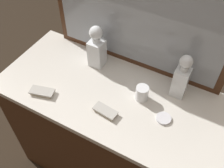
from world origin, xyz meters
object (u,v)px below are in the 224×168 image
at_px(crystal_tumbler_left, 142,94).
at_px(porcelain_dish, 164,118).
at_px(crystal_decanter_rear, 181,80).
at_px(silver_brush_far_right, 42,92).
at_px(silver_brush_center, 105,111).
at_px(crystal_decanter_far_right, 97,50).

bearing_deg(crystal_tumbler_left, porcelain_dish, -24.18).
height_order(crystal_decanter_rear, crystal_tumbler_left, crystal_decanter_rear).
xyz_separation_m(crystal_tumbler_left, silver_brush_far_right, (-0.51, -0.24, -0.03)).
bearing_deg(silver_brush_center, crystal_decanter_far_right, 127.16).
relative_size(crystal_tumbler_left, silver_brush_far_right, 0.60).
relative_size(crystal_decanter_rear, crystal_tumbler_left, 3.16).
distance_m(silver_brush_center, porcelain_dish, 0.31).
xyz_separation_m(silver_brush_far_right, porcelain_dish, (0.67, 0.17, -0.01)).
distance_m(crystal_tumbler_left, silver_brush_center, 0.23).
bearing_deg(crystal_decanter_rear, crystal_tumbler_left, -141.02).
height_order(crystal_decanter_rear, silver_brush_far_right, crystal_decanter_rear).
bearing_deg(crystal_decanter_rear, porcelain_dish, -90.93).
relative_size(crystal_tumbler_left, silver_brush_center, 0.64).
bearing_deg(porcelain_dish, silver_brush_far_right, -165.98).
distance_m(crystal_decanter_far_right, crystal_tumbler_left, 0.39).
relative_size(crystal_tumbler_left, porcelain_dish, 1.11).
xyz_separation_m(crystal_decanter_far_right, crystal_tumbler_left, (0.36, -0.12, -0.07)).
xyz_separation_m(crystal_tumbler_left, porcelain_dish, (0.16, -0.07, -0.03)).
xyz_separation_m(crystal_decanter_rear, porcelain_dish, (-0.00, -0.20, -0.11)).
distance_m(crystal_decanter_rear, crystal_tumbler_left, 0.22).
distance_m(silver_brush_far_right, silver_brush_center, 0.38).
bearing_deg(crystal_decanter_far_right, porcelain_dish, -20.44).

